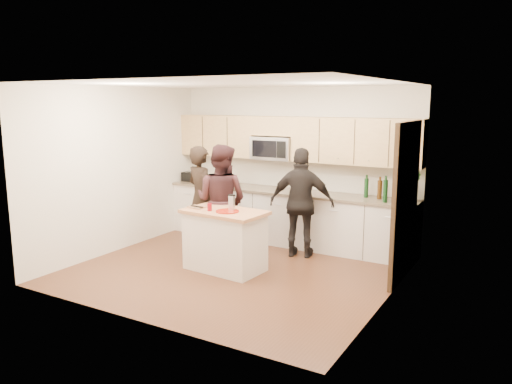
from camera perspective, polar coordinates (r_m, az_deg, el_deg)
The scene contains 21 objects.
floor at distance 7.47m, azimuth -2.48°, elevation -8.93°, with size 4.50×4.50×0.00m, color #512C1B.
room_shell at distance 7.09m, azimuth -2.59°, elevation 4.39°, with size 4.52×4.02×2.71m.
back_cabinetry at distance 8.75m, azimuth 3.45°, elevation -2.83°, with size 4.50×0.66×0.94m.
upper_cabinetry at distance 8.66m, azimuth 4.18°, elevation 6.21°, with size 4.50×0.33×0.75m.
microwave at distance 8.80m, azimuth 2.04°, elevation 5.04°, with size 0.76×0.41×0.40m.
doorway at distance 7.14m, azimuth 16.80°, elevation -0.65°, with size 0.06×1.25×2.20m.
framed_picture at distance 8.22m, azimuth 16.70°, elevation 1.63°, with size 0.30×0.03×0.38m.
dish_towel at distance 8.98m, azimuth -2.49°, elevation -0.33°, with size 0.34×0.60×0.48m.
island at distance 7.37m, azimuth -3.58°, elevation -5.49°, with size 1.25×0.79×0.90m.
red_plate at distance 7.17m, azimuth -3.29°, elevation -2.21°, with size 0.34×0.34×0.02m, color #9A1D0E.
box_grater at distance 7.19m, azimuth -2.80°, elevation -1.15°, with size 0.10×0.05×0.23m.
drink_glass at distance 7.23m, azimuth -5.33°, elevation -1.74°, with size 0.07×0.07×0.11m, color maroon.
cutting_board at distance 7.49m, azimuth -6.77°, elevation -1.70°, with size 0.25×0.17×0.02m, color #AB7047.
tongs at distance 7.43m, azimuth -6.76°, elevation -1.65°, with size 0.23×0.03×0.02m, color black.
knife at distance 7.38m, azimuth -7.04°, elevation -1.80°, with size 0.23×0.02×0.01m, color silver.
toaster at distance 9.70m, azimuth -7.46°, elevation 1.76°, with size 0.30×0.22×0.18m.
bottle_cluster at distance 8.03m, azimuth 15.09°, elevation 0.35°, with size 0.78×0.41×0.41m.
orchid at distance 7.95m, azimuth 17.28°, elevation 0.66°, with size 0.28×0.22×0.50m, color #2F712D.
woman_left at distance 8.39m, azimuth -6.30°, elevation -0.67°, with size 0.63×0.42×1.74m, color black.
woman_center at distance 7.94m, azimuth -3.99°, elevation -1.02°, with size 0.88×0.68×1.80m, color black.
woman_right at distance 7.92m, azimuth 5.24°, elevation -1.26°, with size 1.03×0.43×1.75m, color black.
Camera 1 is at (3.80, -5.94, 2.47)m, focal length 35.00 mm.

